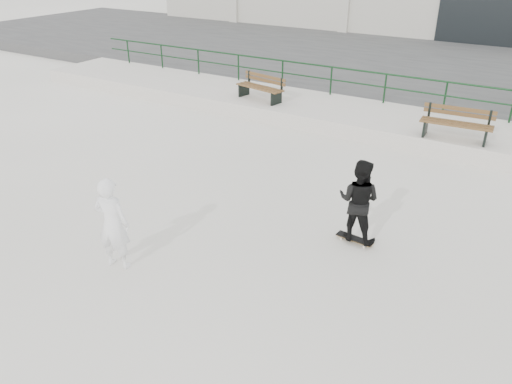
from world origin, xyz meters
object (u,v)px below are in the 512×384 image
Objects in this scene: skateboard at (355,239)px; standing_skater at (359,201)px; seated_skater at (112,224)px; bench_right at (457,124)px; bench_left at (261,88)px.

standing_skater is at bearing 0.00° from skateboard.
seated_skater reaches higher than skateboard.
bench_right is at bearing -97.55° from standing_skater.
bench_left is 1.12× the size of standing_skater.
standing_skater is 4.72m from seated_skater.
seated_skater is (2.50, -9.44, -0.01)m from bench_left.
skateboard is at bearing 180.00° from standing_skater.
standing_skater is at bearing -100.30° from bench_right.
seated_skater is (-3.54, -3.13, 0.84)m from skateboard.
bench_right is at bearing 89.36° from skateboard.
bench_right is 1.07× the size of seated_skater.
skateboard is 0.89m from standing_skater.
seated_skater reaches higher than bench_left.
bench_left is 8.78m from skateboard.
skateboard is (-0.64, -5.85, -0.87)m from bench_right.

